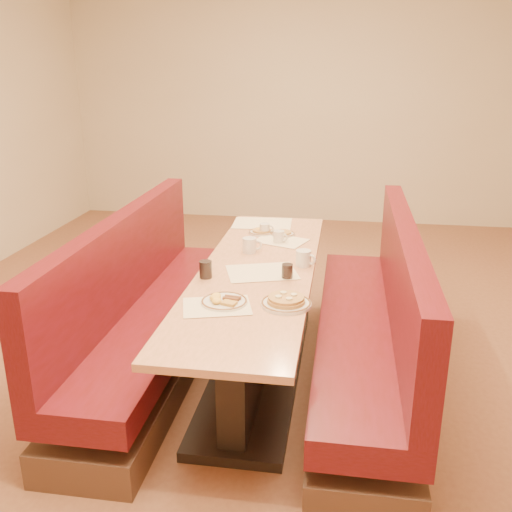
# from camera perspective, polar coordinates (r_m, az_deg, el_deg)

# --- Properties ---
(ground) EXTENTS (8.00, 8.00, 0.00)m
(ground) POSITION_cam_1_polar(r_m,az_deg,el_deg) (3.88, 0.10, -11.76)
(ground) COLOR #9E6647
(ground) RESTS_ON ground
(room_envelope) EXTENTS (6.04, 8.04, 2.82)m
(room_envelope) POSITION_cam_1_polar(r_m,az_deg,el_deg) (3.34, 0.12, 18.11)
(room_envelope) COLOR beige
(room_envelope) RESTS_ON ground
(diner_table) EXTENTS (0.70, 2.50, 0.75)m
(diner_table) POSITION_cam_1_polar(r_m,az_deg,el_deg) (3.70, 0.10, -6.77)
(diner_table) COLOR black
(diner_table) RESTS_ON ground
(booth_left) EXTENTS (0.55, 2.50, 1.05)m
(booth_left) POSITION_cam_1_polar(r_m,az_deg,el_deg) (3.88, -10.71, -6.09)
(booth_left) COLOR #4C3326
(booth_left) RESTS_ON ground
(booth_right) EXTENTS (0.55, 2.50, 1.05)m
(booth_right) POSITION_cam_1_polar(r_m,az_deg,el_deg) (3.68, 11.55, -7.59)
(booth_right) COLOR #4C3326
(booth_right) RESTS_ON ground
(placemat_near_left) EXTENTS (0.41, 0.35, 0.00)m
(placemat_near_left) POSITION_cam_1_polar(r_m,az_deg,el_deg) (3.02, -3.94, -5.03)
(placemat_near_left) COLOR beige
(placemat_near_left) RESTS_ON diner_table
(placemat_near_right) EXTENTS (0.49, 0.43, 0.00)m
(placemat_near_right) POSITION_cam_1_polar(r_m,az_deg,el_deg) (3.49, 0.59, -1.63)
(placemat_near_right) COLOR beige
(placemat_near_right) RESTS_ON diner_table
(placemat_far_left) EXTENTS (0.48, 0.37, 0.00)m
(placemat_far_left) POSITION_cam_1_polar(r_m,az_deg,el_deg) (4.55, 0.64, 3.29)
(placemat_far_left) COLOR beige
(placemat_far_left) RESTS_ON diner_table
(placemat_far_right) EXTENTS (0.42, 0.37, 0.00)m
(placemat_far_right) POSITION_cam_1_polar(r_m,az_deg,el_deg) (4.11, 2.50, 1.56)
(placemat_far_right) COLOR beige
(placemat_far_right) RESTS_ON diner_table
(pancake_plate) EXTENTS (0.27, 0.27, 0.06)m
(pancake_plate) POSITION_cam_1_polar(r_m,az_deg,el_deg) (3.03, 3.02, -4.59)
(pancake_plate) COLOR silver
(pancake_plate) RESTS_ON diner_table
(eggs_plate) EXTENTS (0.25, 0.25, 0.05)m
(eggs_plate) POSITION_cam_1_polar(r_m,az_deg,el_deg) (3.06, -3.27, -4.51)
(eggs_plate) COLOR silver
(eggs_plate) RESTS_ON diner_table
(extra_plate_mid) EXTENTS (0.19, 0.19, 0.04)m
(extra_plate_mid) POSITION_cam_1_polar(r_m,az_deg,el_deg) (4.25, 2.66, 2.27)
(extra_plate_mid) COLOR silver
(extra_plate_mid) RESTS_ON diner_table
(extra_plate_far) EXTENTS (0.20, 0.20, 0.04)m
(extra_plate_far) POSITION_cam_1_polar(r_m,az_deg,el_deg) (4.29, 0.56, 2.45)
(extra_plate_far) COLOR silver
(extra_plate_far) RESTS_ON diner_table
(coffee_mug_a) EXTENTS (0.13, 0.10, 0.10)m
(coffee_mug_a) POSITION_cam_1_polar(r_m,az_deg,el_deg) (3.60, 4.82, -0.20)
(coffee_mug_a) COLOR silver
(coffee_mug_a) RESTS_ON diner_table
(coffee_mug_b) EXTENTS (0.13, 0.09, 0.10)m
(coffee_mug_b) POSITION_cam_1_polar(r_m,az_deg,el_deg) (3.85, -0.60, 1.11)
(coffee_mug_b) COLOR silver
(coffee_mug_b) RESTS_ON diner_table
(coffee_mug_c) EXTENTS (0.11, 0.08, 0.09)m
(coffee_mug_c) POSITION_cam_1_polar(r_m,az_deg,el_deg) (4.07, 2.33, 1.96)
(coffee_mug_c) COLOR silver
(coffee_mug_c) RESTS_ON diner_table
(coffee_mug_d) EXTENTS (0.11, 0.08, 0.08)m
(coffee_mug_d) POSITION_cam_1_polar(r_m,az_deg,el_deg) (4.26, 0.91, 2.75)
(coffee_mug_d) COLOR silver
(coffee_mug_d) RESTS_ON diner_table
(soda_tumbler_near) EXTENTS (0.08, 0.08, 0.10)m
(soda_tumbler_near) POSITION_cam_1_polar(r_m,az_deg,el_deg) (3.41, -5.06, -1.35)
(soda_tumbler_near) COLOR black
(soda_tumbler_near) RESTS_ON diner_table
(soda_tumbler_mid) EXTENTS (0.07, 0.07, 0.09)m
(soda_tumbler_mid) POSITION_cam_1_polar(r_m,az_deg,el_deg) (3.39, 3.14, -1.55)
(soda_tumbler_mid) COLOR black
(soda_tumbler_mid) RESTS_ON diner_table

